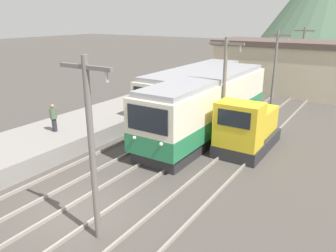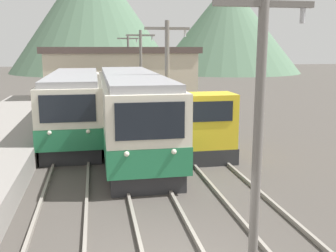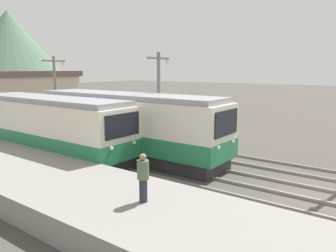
{
  "view_description": "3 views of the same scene",
  "coord_description": "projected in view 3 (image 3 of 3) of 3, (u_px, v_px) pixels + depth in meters",
  "views": [
    {
      "loc": [
        8.7,
        -7.11,
        7.08
      ],
      "look_at": [
        -0.4,
        7.09,
        1.43
      ],
      "focal_mm": 35.0,
      "sensor_mm": 36.0,
      "label": 1
    },
    {
      "loc": [
        -1.49,
        -7.76,
        4.92
      ],
      "look_at": [
        1.42,
        7.87,
        1.73
      ],
      "focal_mm": 42.0,
      "sensor_mm": 36.0,
      "label": 2
    },
    {
      "loc": [
        -13.59,
        -2.33,
        5.1
      ],
      "look_at": [
        1.22,
        8.53,
        1.9
      ],
      "focal_mm": 35.0,
      "sensor_mm": 36.0,
      "label": 3
    }
  ],
  "objects": [
    {
      "name": "ground_plane",
      "position": [
        322.0,
        199.0,
        13.03
      ],
      "size": [
        200.0,
        200.0,
        0.0
      ],
      "primitive_type": "plane",
      "color": "#47423D"
    },
    {
      "name": "person_on_platform",
      "position": [
        143.0,
        176.0,
        10.3
      ],
      "size": [
        0.38,
        0.38,
        1.58
      ],
      "color": "#282833",
      "rests_on": "platform_left"
    },
    {
      "name": "catenary_mast_mid",
      "position": [
        159.0,
        99.0,
        19.39
      ],
      "size": [
        2.0,
        0.2,
        6.07
      ],
      "color": "slate",
      "rests_on": "ground"
    },
    {
      "name": "track_left",
      "position": [
        306.0,
        221.0,
        10.96
      ],
      "size": [
        1.54,
        60.0,
        0.14
      ],
      "color": "gray",
      "rests_on": "ground"
    },
    {
      "name": "catenary_mast_far",
      "position": [
        56.0,
        92.0,
        25.27
      ],
      "size": [
        2.0,
        0.2,
        6.07
      ],
      "color": "slate",
      "rests_on": "ground"
    },
    {
      "name": "station_building",
      "position": [
        2.0,
        100.0,
        28.32
      ],
      "size": [
        12.6,
        6.3,
        4.94
      ],
      "color": "beige",
      "rests_on": "ground"
    },
    {
      "name": "commuter_train_center",
      "position": [
        126.0,
        127.0,
        19.2
      ],
      "size": [
        2.84,
        12.98,
        3.72
      ],
      "color": "#28282B",
      "rests_on": "ground"
    },
    {
      "name": "commuter_train_left",
      "position": [
        51.0,
        130.0,
        18.94
      ],
      "size": [
        2.84,
        11.68,
        3.53
      ],
      "color": "#28282B",
      "rests_on": "ground"
    },
    {
      "name": "track_center",
      "position": [
        324.0,
        196.0,
        13.18
      ],
      "size": [
        1.54,
        60.0,
        0.14
      ],
      "color": "gray",
      "rests_on": "ground"
    },
    {
      "name": "shunting_locomotive",
      "position": [
        173.0,
        131.0,
        20.94
      ],
      "size": [
        2.4,
        4.86,
        3.0
      ],
      "color": "#28282B",
      "rests_on": "ground"
    }
  ]
}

